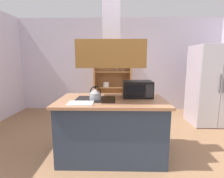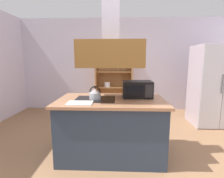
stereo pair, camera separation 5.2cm
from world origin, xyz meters
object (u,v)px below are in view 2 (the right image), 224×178
object	(u,v)px
dish_cabinet	(114,84)
cutting_board	(80,103)
refrigerator	(213,86)
microwave	(137,89)
kettle	(95,94)

from	to	relation	value
dish_cabinet	cutting_board	distance (m)	2.78
cutting_board	refrigerator	bearing A→B (deg)	32.61
refrigerator	dish_cabinet	world-z (taller)	refrigerator
refrigerator	microwave	distance (m)	2.26
refrigerator	cutting_board	xyz separation A→B (m)	(-2.70, -1.73, -0.00)
refrigerator	dish_cabinet	xyz separation A→B (m)	(-2.32, 1.02, -0.12)
refrigerator	dish_cabinet	size ratio (longest dim) A/B	1.02
dish_cabinet	microwave	bearing A→B (deg)	-78.99
refrigerator	microwave	xyz separation A→B (m)	(-1.88, -1.26, 0.12)
refrigerator	microwave	world-z (taller)	refrigerator
kettle	cutting_board	world-z (taller)	kettle
microwave	dish_cabinet	bearing A→B (deg)	101.01
refrigerator	kettle	size ratio (longest dim) A/B	9.22
dish_cabinet	kettle	size ratio (longest dim) A/B	9.02
dish_cabinet	cutting_board	xyz separation A→B (m)	(-0.38, -2.75, 0.12)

